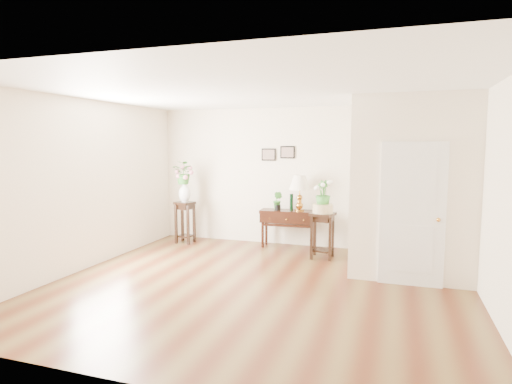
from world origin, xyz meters
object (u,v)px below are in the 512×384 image
at_px(table_lamp, 300,193).
at_px(plant_stand_a, 185,222).
at_px(plant_stand_b, 322,236).
at_px(console_table, 289,229).

relative_size(table_lamp, plant_stand_a, 0.83).
height_order(table_lamp, plant_stand_a, table_lamp).
xyz_separation_m(table_lamp, plant_stand_b, (0.55, -0.57, -0.69)).
bearing_deg(plant_stand_b, plant_stand_a, 173.76).
height_order(table_lamp, plant_stand_b, table_lamp).
bearing_deg(plant_stand_b, table_lamp, 134.38).
xyz_separation_m(table_lamp, plant_stand_a, (-2.39, -0.25, -0.67)).
bearing_deg(console_table, plant_stand_b, -40.03).
bearing_deg(table_lamp, plant_stand_a, -174.14).
distance_m(table_lamp, plant_stand_a, 2.49).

